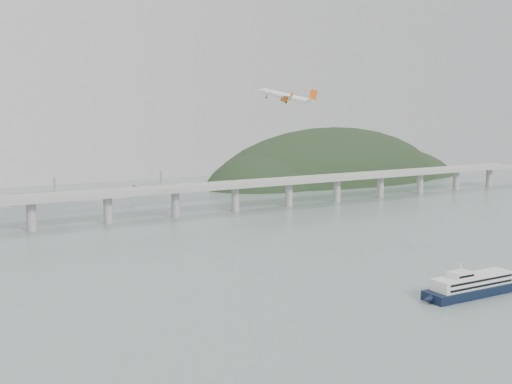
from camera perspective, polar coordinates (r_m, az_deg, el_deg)
ground at (r=260.98m, az=6.40°, el=-9.21°), size 900.00×900.00×0.00m
bridge at (r=429.20m, az=-10.29°, el=-0.30°), size 800.00×22.00×23.90m
headland at (r=693.77m, az=8.20°, el=-0.41°), size 365.00×155.00×156.00m
ferry at (r=266.65m, az=19.95°, el=-8.38°), size 77.50×15.52×14.61m
airliner at (r=334.21m, az=3.01°, el=9.06°), size 29.08×27.60×10.05m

